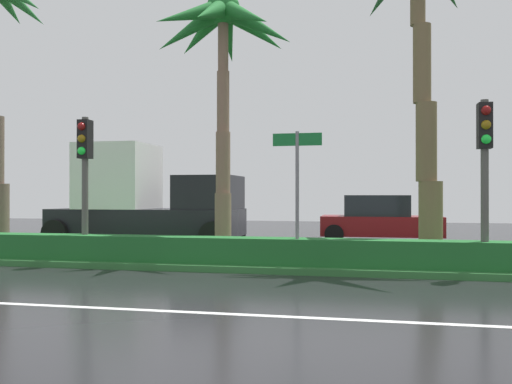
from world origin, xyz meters
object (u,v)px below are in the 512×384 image
(palm_tree_centre_left, at_px, (222,39))
(car_in_traffic_leading, at_px, (380,220))
(street_name_sign, at_px, (297,179))
(box_truck_lead, at_px, (145,200))
(traffic_signal_median_right, at_px, (485,153))
(traffic_signal_median_left, at_px, (85,161))
(palm_tree_centre, at_px, (421,2))

(palm_tree_centre_left, bearing_deg, car_in_traffic_leading, 56.18)
(street_name_sign, relative_size, box_truck_lead, 0.47)
(car_in_traffic_leading, bearing_deg, traffic_signal_median_right, -76.01)
(traffic_signal_median_left, distance_m, car_in_traffic_leading, 11.02)
(traffic_signal_median_right, height_order, street_name_sign, traffic_signal_median_right)
(palm_tree_centre_left, bearing_deg, traffic_signal_median_left, -148.85)
(box_truck_lead, height_order, car_in_traffic_leading, box_truck_lead)
(palm_tree_centre_left, xyz_separation_m, traffic_signal_median_left, (-3.03, -1.83, -3.36))
(traffic_signal_median_left, xyz_separation_m, traffic_signal_median_right, (9.30, -0.15, 0.05))
(palm_tree_centre_left, relative_size, palm_tree_centre, 0.86)
(palm_tree_centre_left, distance_m, traffic_signal_median_right, 7.36)
(traffic_signal_median_right, relative_size, box_truck_lead, 0.56)
(car_in_traffic_leading, bearing_deg, palm_tree_centre_left, -123.82)
(car_in_traffic_leading, bearing_deg, box_truck_lead, -158.26)
(palm_tree_centre, relative_size, street_name_sign, 2.73)
(traffic_signal_median_right, xyz_separation_m, box_truck_lead, (-9.88, 5.15, -1.08))
(palm_tree_centre_left, xyz_separation_m, street_name_sign, (2.32, -2.12, -3.85))
(box_truck_lead, xyz_separation_m, car_in_traffic_leading, (7.82, 3.12, -0.72))
(palm_tree_centre_left, height_order, traffic_signal_median_left, palm_tree_centre_left)
(palm_tree_centre, xyz_separation_m, traffic_signal_median_right, (1.16, -1.61, -3.81))
(traffic_signal_median_right, bearing_deg, box_truck_lead, 152.47)
(palm_tree_centre_left, bearing_deg, street_name_sign, -42.37)
(street_name_sign, bearing_deg, palm_tree_centre, 32.05)
(palm_tree_centre, xyz_separation_m, car_in_traffic_leading, (-0.89, 6.66, -5.61))
(palm_tree_centre_left, xyz_separation_m, car_in_traffic_leading, (4.21, 6.29, -5.11))
(street_name_sign, height_order, car_in_traffic_leading, street_name_sign)
(traffic_signal_median_right, bearing_deg, traffic_signal_median_left, 179.08)
(traffic_signal_median_left, bearing_deg, palm_tree_centre, 10.18)
(traffic_signal_median_right, distance_m, street_name_sign, 3.99)
(traffic_signal_median_right, xyz_separation_m, car_in_traffic_leading, (-2.06, 8.27, -1.80))
(box_truck_lead, bearing_deg, car_in_traffic_leading, 21.74)
(street_name_sign, xyz_separation_m, car_in_traffic_leading, (1.89, 8.40, -1.25))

